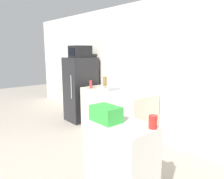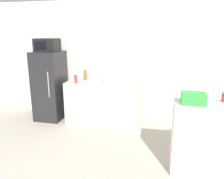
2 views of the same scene
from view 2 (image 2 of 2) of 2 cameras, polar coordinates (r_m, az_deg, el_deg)
The scene contains 9 objects.
wall_back at distance 4.98m, azimuth -2.35°, elevation 7.56°, with size 8.00×0.06×2.60m, color silver.
refrigerator at distance 5.09m, azimuth -15.86°, elevation 0.98°, with size 0.58×0.70×1.52m.
microwave at distance 4.96m, azimuth -16.59°, elevation 11.09°, with size 0.47×0.39×0.28m.
counter at distance 4.74m, azimuth -1.93°, elevation -3.31°, with size 1.59×0.68×0.90m, color beige.
sink_basin at distance 4.64m, azimuth -4.32°, elevation 2.42°, with size 0.32×0.30×0.06m, color #9EA3A8.
bottle_tall at distance 4.80m, azimuth -6.99°, elevation 3.78°, with size 0.07×0.07×0.23m, color olive.
bottle_short at distance 4.56m, azimuth -9.44°, elevation 2.75°, with size 0.06×0.06×0.17m, color red.
shelf_cabinet at distance 3.27m, azimuth 21.56°, elevation -11.76°, with size 0.69×0.41×1.01m, color white.
basket at distance 2.97m, azimuth 20.48°, elevation -2.21°, with size 0.30×0.19×0.15m, color green.
Camera 2 is at (1.28, -1.97, 1.89)m, focal length 35.00 mm.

